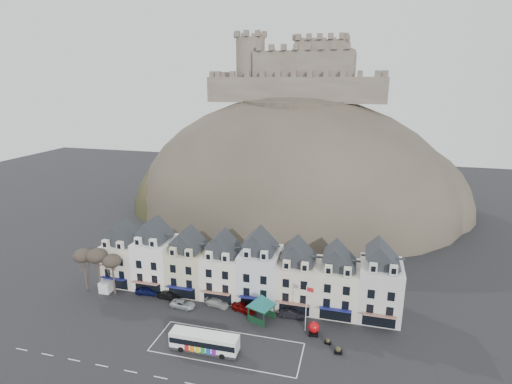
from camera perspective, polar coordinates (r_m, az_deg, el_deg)
ground at (r=63.19m, az=-6.40°, el=-21.53°), size 300.00×300.00×0.00m
coach_bay_markings at (r=63.55m, az=-4.16°, el=-21.22°), size 22.00×7.50×0.01m
townhouse_terrace at (r=73.18m, az=-1.85°, el=-10.97°), size 54.40×9.35×11.80m
castle_hill at (r=122.97m, az=5.75°, el=-2.40°), size 100.00×76.00×68.00m
castle at (r=123.98m, az=6.47°, el=16.55°), size 50.20×22.20×22.00m
tree_left_far at (r=80.96m, az=-23.47°, el=-8.38°), size 3.61×3.61×8.24m
tree_left_mid at (r=79.08m, az=-21.76°, el=-8.49°), size 3.78×3.78×8.64m
tree_left_near at (r=77.68m, az=-19.90°, el=-9.30°), size 3.43×3.43×7.84m
bus at (r=62.26m, az=-7.39°, el=-20.40°), size 10.18×2.52×2.86m
bus_shelter at (r=67.14m, az=0.77°, el=-15.20°), size 6.96×6.96×4.71m
red_buoy at (r=65.84m, az=8.25°, el=-18.71°), size 1.75×1.75×2.17m
flagpole at (r=64.57m, az=7.25°, el=-15.79°), size 1.13×0.32×7.97m
white_van at (r=82.24m, az=-20.15°, el=-12.15°), size 2.24×4.69×2.09m
planter_west at (r=64.62m, az=10.22°, el=-20.28°), size 0.98×0.65×0.90m
planter_east at (r=63.05m, az=11.66°, el=-21.28°), size 1.17×0.78×1.12m
car_navy at (r=78.27m, az=-15.22°, el=-13.43°), size 4.64×2.23×1.53m
car_black at (r=76.03m, az=-12.48°, el=-14.25°), size 4.11×1.78×1.32m
car_silver at (r=73.11m, az=-10.42°, el=-15.47°), size 4.45×2.30×1.22m
car_white at (r=72.68m, az=-5.57°, el=-15.46°), size 4.54×2.55×1.24m
car_maroon at (r=70.84m, az=-1.78°, el=-16.18°), size 4.64×2.96×1.47m
car_charcoal at (r=69.62m, az=5.19°, el=-16.89°), size 4.38×1.69×1.42m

